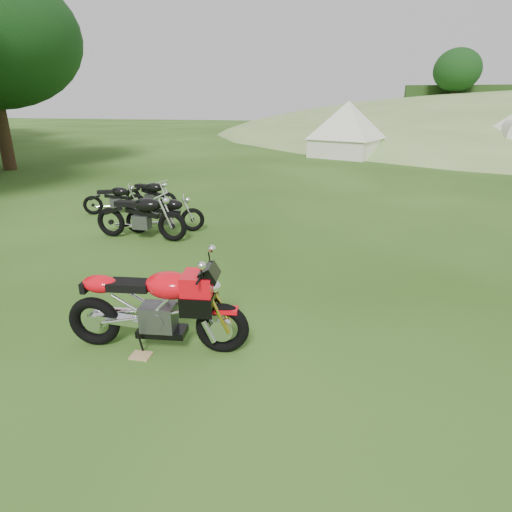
% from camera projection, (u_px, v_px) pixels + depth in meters
% --- Properties ---
extents(ground, '(120.00, 120.00, 0.00)m').
position_uv_depth(ground, '(252.00, 302.00, 6.91)').
color(ground, '#203D0D').
rests_on(ground, ground).
extents(sport_motorcycle, '(2.31, 0.82, 1.36)m').
position_uv_depth(sport_motorcycle, '(155.00, 301.00, 5.40)').
color(sport_motorcycle, red).
rests_on(sport_motorcycle, ground).
extents(plywood_board, '(0.26, 0.21, 0.02)m').
position_uv_depth(plywood_board, '(141.00, 356.00, 5.44)').
color(plywood_board, tan).
rests_on(plywood_board, ground).
extents(vintage_moto_a, '(2.19, 0.55, 1.15)m').
position_uv_depth(vintage_moto_a, '(140.00, 215.00, 9.81)').
color(vintage_moto_a, black).
rests_on(vintage_moto_a, ground).
extents(vintage_moto_b, '(1.85, 1.00, 0.96)m').
position_uv_depth(vintage_moto_b, '(165.00, 213.00, 10.34)').
color(vintage_moto_b, black).
rests_on(vintage_moto_b, ground).
extents(vintage_moto_c, '(1.68, 1.03, 0.88)m').
position_uv_depth(vintage_moto_c, '(114.00, 198.00, 12.07)').
color(vintage_moto_c, black).
rests_on(vintage_moto_c, ground).
extents(vintage_moto_d, '(1.85, 0.81, 0.95)m').
position_uv_depth(vintage_moto_d, '(150.00, 194.00, 12.47)').
color(vintage_moto_d, black).
rests_on(vintage_moto_d, ground).
extents(tent_left, '(4.24, 4.24, 2.84)m').
position_uv_depth(tent_left, '(347.00, 131.00, 23.78)').
color(tent_left, white).
rests_on(tent_left, ground).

